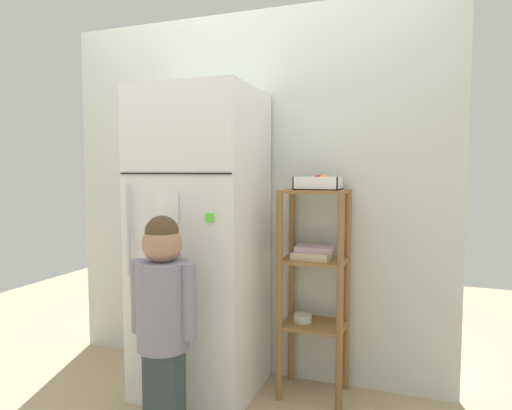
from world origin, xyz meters
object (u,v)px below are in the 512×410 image
object	(u,v)px
refrigerator	(201,242)
child_standing	(163,304)
pantry_shelf_unit	(314,275)
fruit_bin	(320,183)

from	to	relation	value
refrigerator	child_standing	distance (m)	0.52
refrigerator	child_standing	xyz separation A→B (m)	(0.05, -0.48, -0.21)
child_standing	pantry_shelf_unit	world-z (taller)	pantry_shelf_unit
pantry_shelf_unit	child_standing	bearing A→B (deg)	-132.00
child_standing	refrigerator	bearing A→B (deg)	95.57
child_standing	fruit_bin	bearing A→B (deg)	47.90
child_standing	pantry_shelf_unit	distance (m)	0.84
child_standing	fruit_bin	xyz separation A→B (m)	(0.59, 0.65, 0.54)
pantry_shelf_unit	fruit_bin	xyz separation A→B (m)	(0.03, 0.03, 0.50)
refrigerator	fruit_bin	size ratio (longest dim) A/B	7.07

